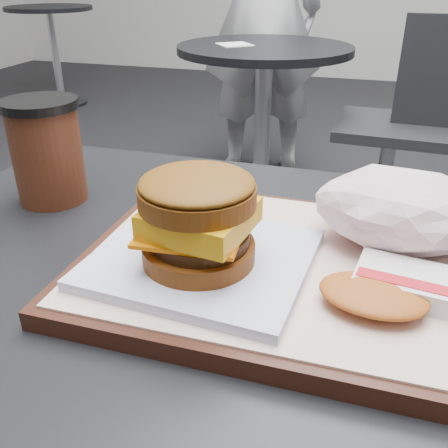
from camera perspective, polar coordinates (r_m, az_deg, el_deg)
customer_table at (r=0.60m, az=1.66°, el=-21.15°), size 0.80×0.60×0.77m
serving_tray at (r=0.47m, az=7.14°, el=-5.00°), size 0.38×0.28×0.02m
breakfast_sandwich at (r=0.43m, az=-2.81°, el=-0.56°), size 0.20×0.18×0.09m
hash_brown at (r=0.43m, az=18.91°, el=-6.97°), size 0.12×0.10×0.02m
crumpled_wrapper at (r=0.51m, az=19.55°, el=1.56°), size 0.16×0.13×0.07m
coffee_cup at (r=0.65m, az=-19.62°, el=8.04°), size 0.09×0.09×0.13m
neighbor_table at (r=2.14m, az=4.49°, el=14.41°), size 0.70×0.70×0.75m
napkin at (r=2.09m, az=1.23°, el=19.82°), size 0.17×0.17×0.00m
neighbor_chair at (r=2.11m, az=20.70°, el=11.44°), size 0.61×0.44×0.88m
patron at (r=2.69m, az=4.51°, el=23.46°), size 0.71×0.58×1.69m
bg_table_mid at (r=4.39m, az=-19.05°, el=20.03°), size 0.66×0.66×0.75m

